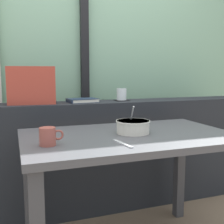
# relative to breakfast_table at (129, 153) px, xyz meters

# --- Properties ---
(outdoor_backdrop) EXTENTS (4.80, 0.08, 2.80)m
(outdoor_backdrop) POSITION_rel_breakfast_table_xyz_m (-0.07, 1.17, 0.78)
(outdoor_backdrop) COLOR #84B293
(outdoor_backdrop) RESTS_ON ground
(window_divider_post) EXTENTS (0.07, 0.05, 2.60)m
(window_divider_post) POSITION_rel_breakfast_table_xyz_m (0.03, 1.10, 0.68)
(window_divider_post) COLOR black
(window_divider_post) RESTS_ON ground
(dark_console_ledge) EXTENTS (2.80, 0.28, 0.85)m
(dark_console_ledge) POSITION_rel_breakfast_table_xyz_m (-0.07, 0.63, -0.19)
(dark_console_ledge) COLOR #23262B
(dark_console_ledge) RESTS_ON ground
(breakfast_table) EXTENTS (1.16, 0.72, 0.73)m
(breakfast_table) POSITION_rel_breakfast_table_xyz_m (0.00, 0.00, 0.00)
(breakfast_table) COLOR #414145
(breakfast_table) RESTS_ON ground
(coaster_square) EXTENTS (0.10, 0.10, 0.00)m
(coaster_square) POSITION_rel_breakfast_table_xyz_m (0.21, 0.65, 0.23)
(coaster_square) COLOR black
(coaster_square) RESTS_ON dark_console_ledge
(juice_glass) EXTENTS (0.08, 0.08, 0.09)m
(juice_glass) POSITION_rel_breakfast_table_xyz_m (0.21, 0.65, 0.28)
(juice_glass) COLOR white
(juice_glass) RESTS_ON coaster_square
(closed_book) EXTENTS (0.23, 0.18, 0.03)m
(closed_book) POSITION_rel_breakfast_table_xyz_m (-0.11, 0.63, 0.24)
(closed_book) COLOR #1E2D47
(closed_book) RESTS_ON dark_console_ledge
(throw_pillow) EXTENTS (0.33, 0.17, 0.26)m
(throw_pillow) POSITION_rel_breakfast_table_xyz_m (-0.47, 0.63, 0.36)
(throw_pillow) COLOR #B74233
(throw_pillow) RESTS_ON dark_console_ledge
(soup_bowl) EXTENTS (0.19, 0.19, 0.16)m
(soup_bowl) POSITION_rel_breakfast_table_xyz_m (0.03, 0.02, 0.15)
(soup_bowl) COLOR silver
(soup_bowl) RESTS_ON breakfast_table
(fork_utensil) EXTENTS (0.04, 0.17, 0.01)m
(fork_utensil) POSITION_rel_breakfast_table_xyz_m (-0.12, -0.20, 0.11)
(fork_utensil) COLOR silver
(fork_utensil) RESTS_ON breakfast_table
(ceramic_mug) EXTENTS (0.11, 0.08, 0.08)m
(ceramic_mug) POSITION_rel_breakfast_table_xyz_m (-0.45, -0.10, 0.15)
(ceramic_mug) COLOR #9E4C42
(ceramic_mug) RESTS_ON breakfast_table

